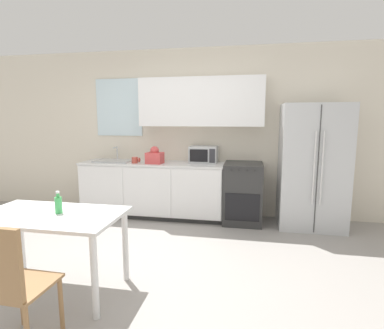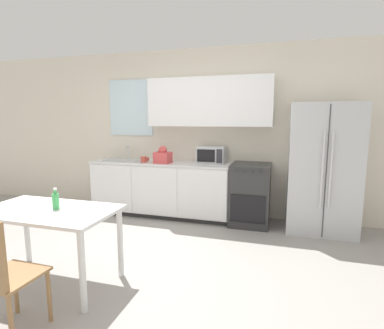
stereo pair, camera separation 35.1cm
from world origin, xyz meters
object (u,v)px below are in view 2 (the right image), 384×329
at_px(microwave, 211,155).
at_px(drink_bottle, 56,201).
at_px(coffee_mug, 144,159).
at_px(refrigerator, 323,169).
at_px(dining_table, 48,220).
at_px(oven_range, 250,194).

bearing_deg(microwave, drink_bottle, -112.50).
height_order(microwave, drink_bottle, microwave).
bearing_deg(drink_bottle, coffee_mug, 92.33).
bearing_deg(refrigerator, drink_bottle, -139.71).
distance_m(coffee_mug, drink_bottle, 2.10).
relative_size(coffee_mug, dining_table, 0.10).
bearing_deg(coffee_mug, dining_table, -89.71).
relative_size(refrigerator, microwave, 4.12).
xyz_separation_m(coffee_mug, drink_bottle, (0.09, -2.10, -0.12)).
relative_size(oven_range, drink_bottle, 4.52).
bearing_deg(dining_table, refrigerator, 39.89).
bearing_deg(oven_range, refrigerator, -0.85).
xyz_separation_m(coffee_mug, dining_table, (0.01, -2.13, -0.30)).
bearing_deg(microwave, refrigerator, -5.20).
bearing_deg(oven_range, coffee_mug, -176.31).
bearing_deg(oven_range, drink_bottle, -125.98).
bearing_deg(coffee_mug, drink_bottle, -87.67).
relative_size(oven_range, coffee_mug, 6.91).
bearing_deg(oven_range, microwave, 168.18).
bearing_deg(coffee_mug, oven_range, 3.69).
bearing_deg(drink_bottle, oven_range, 54.02).
distance_m(oven_range, microwave, 0.86).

